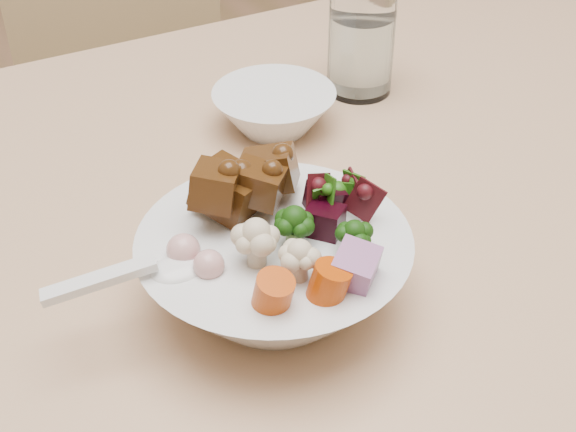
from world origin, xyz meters
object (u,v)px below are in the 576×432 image
(chair_far, at_px, (139,166))
(food_bowl, at_px, (275,263))
(side_bowl, at_px, (274,110))
(water_glass, at_px, (361,43))
(dining_table, at_px, (465,208))

(chair_far, height_order, food_bowl, food_bowl)
(side_bowl, bearing_deg, food_bowl, -117.59)
(chair_far, bearing_deg, side_bowl, -73.79)
(water_glass, bearing_deg, chair_far, 110.56)
(dining_table, height_order, chair_far, chair_far)
(dining_table, distance_m, food_bowl, 0.33)
(food_bowl, bearing_deg, chair_far, 81.91)
(food_bowl, xyz_separation_m, side_bowl, (0.13, 0.25, -0.02))
(dining_table, bearing_deg, side_bowl, 138.67)
(side_bowl, bearing_deg, water_glass, 13.36)
(dining_table, xyz_separation_m, food_bowl, (-0.30, -0.10, 0.11))
(dining_table, height_order, food_bowl, food_bowl)
(food_bowl, xyz_separation_m, water_glass, (0.26, 0.28, 0.02))
(chair_far, xyz_separation_m, water_glass, (0.16, -0.43, 0.37))
(food_bowl, relative_size, side_bowl, 1.63)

